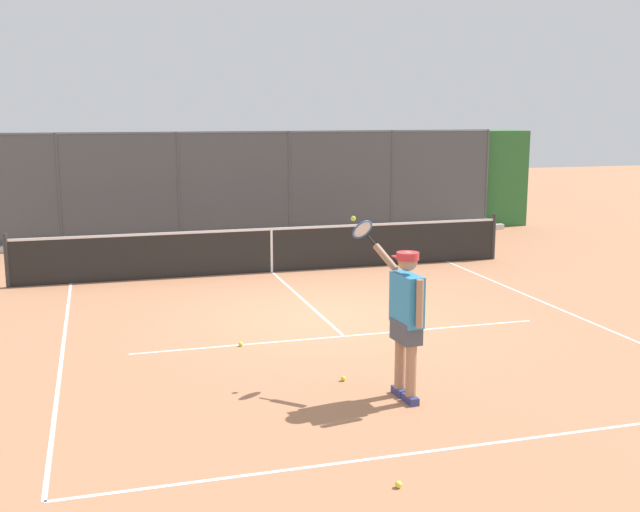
% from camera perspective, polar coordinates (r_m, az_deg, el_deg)
% --- Properties ---
extents(ground_plane, '(60.00, 60.00, 0.00)m').
position_cam_1_polar(ground_plane, '(13.02, 0.20, -4.54)').
color(ground_plane, '#B27551').
extents(court_line_markings, '(8.33, 9.23, 0.01)m').
position_cam_1_polar(court_line_markings, '(11.64, 2.30, -6.39)').
color(court_line_markings, white).
rests_on(court_line_markings, ground).
extents(fence_backdrop, '(17.82, 1.37, 2.90)m').
position_cam_1_polar(fence_backdrop, '(21.32, -6.57, 5.18)').
color(fence_backdrop, '#474C51').
rests_on(fence_backdrop, ground).
extents(tennis_net, '(10.70, 0.09, 1.07)m').
position_cam_1_polar(tennis_net, '(16.60, -3.60, 0.49)').
color(tennis_net, '#2D2D2D').
rests_on(tennis_net, ground).
extents(tennis_player, '(0.57, 1.44, 2.10)m').
position_cam_1_polar(tennis_player, '(9.20, 6.33, -4.12)').
color(tennis_player, navy).
rests_on(tennis_player, ground).
extents(tennis_ball_near_net, '(0.07, 0.07, 0.07)m').
position_cam_1_polar(tennis_ball_near_net, '(11.51, -5.87, -6.48)').
color(tennis_ball_near_net, '#D6E042').
rests_on(tennis_ball_near_net, ground).
extents(tennis_ball_mid_court, '(0.07, 0.07, 0.07)m').
position_cam_1_polar(tennis_ball_mid_court, '(7.44, 5.81, -16.42)').
color(tennis_ball_mid_court, '#D6E042').
rests_on(tennis_ball_mid_court, ground).
extents(tennis_ball_near_baseline, '(0.07, 0.07, 0.07)m').
position_cam_1_polar(tennis_ball_near_baseline, '(10.04, 1.72, -9.02)').
color(tennis_ball_near_baseline, '#CCDB33').
rests_on(tennis_ball_near_baseline, ground).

